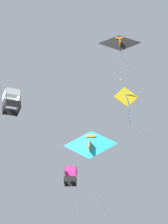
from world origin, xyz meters
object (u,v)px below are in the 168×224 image
object	(u,v)px
kite_box_low_drifter	(12,102)
kite_box_far_centre	(71,176)
kite_delta_upper_right	(90,145)
kite_diamond_mid_left	(126,97)
kite_delta_near_left	(120,43)

from	to	relation	value
kite_box_low_drifter	kite_box_far_centre	bearing A→B (deg)	-165.83
kite_box_low_drifter	kite_delta_upper_right	bearing A→B (deg)	127.94
kite_box_low_drifter	kite_delta_upper_right	world-z (taller)	kite_box_low_drifter
kite_diamond_mid_left	kite_delta_upper_right	xyz separation A→B (m)	(1.55, 6.88, -6.38)
kite_delta_upper_right	kite_delta_near_left	size ratio (longest dim) A/B	1.80
kite_diamond_mid_left	kite_delta_near_left	bearing A→B (deg)	55.29
kite_diamond_mid_left	kite_delta_near_left	xyz separation A→B (m)	(-0.51, 4.52, 3.38)
kite_box_low_drifter	kite_delta_near_left	world-z (taller)	kite_delta_near_left
kite_diamond_mid_left	kite_delta_near_left	size ratio (longest dim) A/B	1.99
kite_box_far_centre	kite_diamond_mid_left	world-z (taller)	kite_diamond_mid_left
kite_box_far_centre	kite_delta_upper_right	xyz separation A→B (m)	(-4.09, 6.85, 1.01)
kite_box_low_drifter	kite_diamond_mid_left	world-z (taller)	kite_diamond_mid_left
kite_diamond_mid_left	kite_box_far_centre	bearing A→B (deg)	-40.85
kite_box_low_drifter	kite_diamond_mid_left	distance (m)	10.97
kite_box_low_drifter	kite_diamond_mid_left	bearing A→B (deg)	168.30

